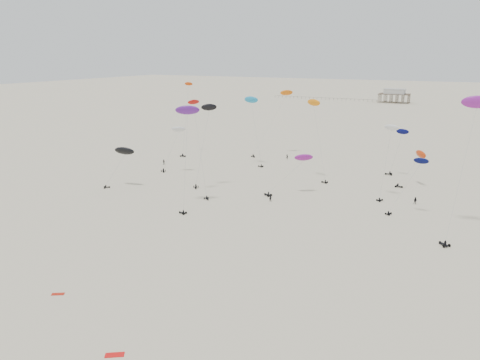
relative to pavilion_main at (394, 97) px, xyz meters
The scene contains 24 objects.
ground_plane 150.39m from the pavilion_main, 86.19° to the right, with size 900.00×900.00×0.00m, color beige.
pavilion_main is the anchor object (origin of this frame).
pier_fence 52.11m from the pavilion_main, behind, with size 80.20×0.20×1.50m.
rig_0 249.23m from the pavilion_main, 91.53° to the right, with size 5.35×6.39×21.69m.
rig_1 251.06m from the pavilion_main, 80.02° to the right, with size 7.59×5.89×12.79m.
rig_2 216.77m from the pavilion_main, 80.58° to the right, with size 5.49×2.76×13.51m.
rig_3 240.28m from the pavilion_main, 95.53° to the right, with size 7.54×5.62×13.69m.
rig_4 240.28m from the pavilion_main, 81.17° to the right, with size 3.86×7.15×17.80m.
rig_5 201.25m from the pavilion_main, 91.61° to the right, with size 10.26×14.98×23.68m.
rig_6 255.40m from the pavilion_main, 91.09° to the right, with size 8.72×7.70×23.34m.
rig_7 258.27m from the pavilion_main, 77.88° to the right, with size 6.71×16.12×27.32m.
rig_8 228.94m from the pavilion_main, 86.05° to the right, with size 8.65×6.39×22.07m.
rig_9 219.61m from the pavilion_main, 98.86° to the right, with size 5.03×9.88×24.57m.
rig_10 220.84m from the pavilion_main, 91.80° to the right, with size 7.86×3.90×21.35m.
rig_11 244.58m from the pavilion_main, 86.21° to the right, with size 10.27×9.96×12.00m.
rig_12 226.79m from the pavilion_main, 79.38° to the right, with size 7.35×8.06×10.04m.
rig_13 259.35m from the pavilion_main, 95.78° to the right, with size 7.18×6.81×11.01m.
rig_14 263.57m from the pavilion_main, 90.58° to the right, with size 6.84×10.61×23.13m.
spectator_0 253.18m from the pavilion_main, 86.97° to the right, with size 0.79×0.54×2.18m, color black.
spectator_1 243.76m from the pavilion_main, 79.54° to the right, with size 0.97×0.56×1.99m, color black.
spectator_2 235.21m from the pavilion_main, 97.76° to the right, with size 1.13×0.61×1.91m, color black.
spectator_3 208.04m from the pavilion_main, 89.99° to the right, with size 0.70×0.48×1.92m, color black.
grounded_kite_a 315.56m from the pavilion_main, 86.25° to the right, with size 2.20×0.90×0.08m, color red.
grounded_kite_b 307.66m from the pavilion_main, 89.34° to the right, with size 1.80×0.70×0.07m, color #B81B0B.
Camera 1 is at (44.85, -0.07, 33.70)m, focal length 35.00 mm.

